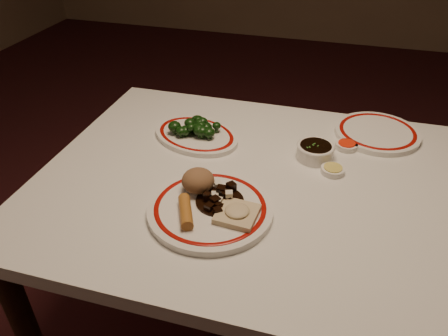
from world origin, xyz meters
TOP-DOWN VIEW (x-y plane):
  - dining_table at (0.00, 0.00)m, footprint 1.20×0.90m
  - main_plate at (-0.10, -0.16)m, footprint 0.37×0.37m
  - rice_mound at (-0.15, -0.11)m, footprint 0.08×0.08m
  - spring_roll at (-0.14, -0.21)m, footprint 0.07×0.11m
  - fried_wonton at (-0.03, -0.18)m, footprint 0.10×0.10m
  - stirfry_heap at (-0.08, -0.14)m, footprint 0.12×0.12m
  - broccoli_plate at (-0.24, 0.16)m, footprint 0.33×0.31m
  - broccoli_pile at (-0.24, 0.16)m, footprint 0.15×0.11m
  - soy_bowl at (0.12, 0.15)m, footprint 0.10×0.10m
  - sweet_sour_dish at (0.20, 0.23)m, footprint 0.06×0.06m
  - mustard_dish at (0.17, 0.09)m, footprint 0.06×0.06m
  - far_plate at (0.29, 0.33)m, footprint 0.34×0.34m

SIDE VIEW (x-z plane):
  - dining_table at x=0.00m, z-range 0.28..1.03m
  - sweet_sour_dish at x=0.20m, z-range 0.75..0.77m
  - mustard_dish at x=0.17m, z-range 0.75..0.77m
  - broccoli_plate at x=-0.24m, z-range 0.75..0.77m
  - far_plate at x=0.29m, z-range 0.75..0.77m
  - main_plate at x=-0.10m, z-range 0.75..0.77m
  - soy_bowl at x=0.12m, z-range 0.75..0.79m
  - stirfry_heap at x=-0.08m, z-range 0.76..0.79m
  - fried_wonton at x=-0.03m, z-range 0.77..0.79m
  - spring_roll at x=-0.14m, z-range 0.77..0.80m
  - broccoli_pile at x=-0.24m, z-range 0.76..0.81m
  - rice_mound at x=-0.15m, z-range 0.77..0.83m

